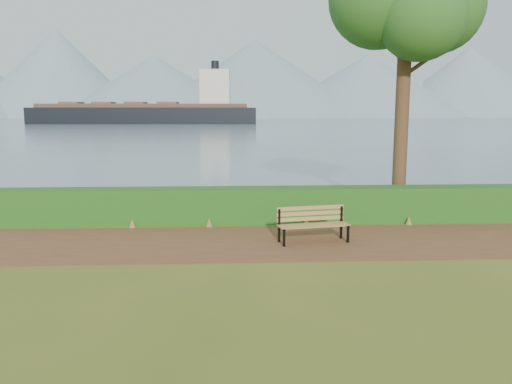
{
  "coord_description": "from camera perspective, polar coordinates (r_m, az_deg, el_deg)",
  "views": [
    {
      "loc": [
        -0.48,
        -11.44,
        3.1
      ],
      "look_at": [
        0.15,
        1.2,
        1.1
      ],
      "focal_mm": 35.0,
      "sensor_mm": 36.0,
      "label": 1
    }
  ],
  "objects": [
    {
      "name": "cargo_ship",
      "position": [
        153.73,
        -11.8,
        8.75
      ],
      "size": [
        67.12,
        12.96,
        20.27
      ],
      "rotation": [
        0.0,
        0.0,
        -0.04
      ],
      "color": "black",
      "rests_on": "ground"
    },
    {
      "name": "water",
      "position": [
        271.45,
        -2.78,
        8.3
      ],
      "size": [
        700.0,
        510.0,
        0.0
      ],
      "primitive_type": "cube",
      "color": "#42576A",
      "rests_on": "ground"
    },
    {
      "name": "path",
      "position": [
        12.15,
        -0.5,
        -5.78
      ],
      "size": [
        40.0,
        3.4,
        0.01
      ],
      "primitive_type": "cube",
      "color": "#57341E",
      "rests_on": "ground"
    },
    {
      "name": "bench",
      "position": [
        12.19,
        6.47,
        -3.4
      ],
      "size": [
        1.78,
        0.81,
        0.86
      ],
      "rotation": [
        0.0,
        0.0,
        0.18
      ],
      "color": "black",
      "rests_on": "ground"
    },
    {
      "name": "ground",
      "position": [
        11.86,
        -0.43,
        -6.17
      ],
      "size": [
        140.0,
        140.0,
        0.0
      ],
      "primitive_type": "plane",
      "color": "#495C1A",
      "rests_on": "ground"
    },
    {
      "name": "hedge",
      "position": [
        14.28,
        -0.88,
        -1.51
      ],
      "size": [
        32.0,
        0.85,
        1.0
      ],
      "primitive_type": "cube",
      "color": "#174413",
      "rests_on": "ground"
    },
    {
      "name": "mountains",
      "position": [
        418.3,
        -4.14,
        12.32
      ],
      "size": [
        585.0,
        190.0,
        70.0
      ],
      "color": "gray",
      "rests_on": "ground"
    }
  ]
}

